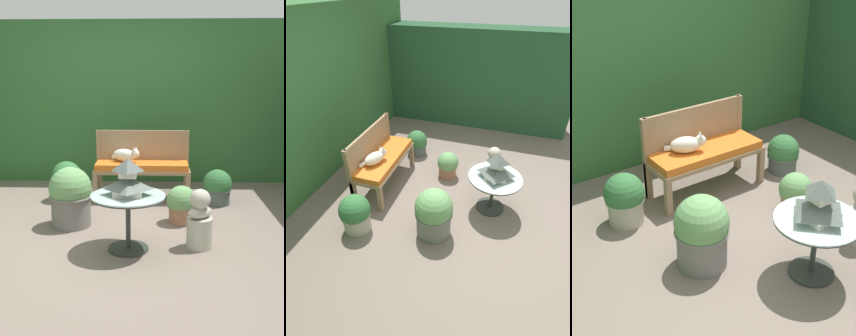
# 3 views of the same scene
# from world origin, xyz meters

# --- Properties ---
(ground) EXTENTS (30.00, 30.00, 0.00)m
(ground) POSITION_xyz_m (0.00, 0.00, 0.00)
(ground) COLOR #75665B
(foliage_hedge_back) EXTENTS (6.40, 1.05, 2.31)m
(foliage_hedge_back) POSITION_xyz_m (0.00, 2.51, 1.16)
(foliage_hedge_back) COLOR #336633
(foliage_hedge_back) RESTS_ON ground
(garden_bench) EXTENTS (1.20, 0.45, 0.49)m
(garden_bench) POSITION_xyz_m (0.24, 1.09, 0.41)
(garden_bench) COLOR #937556
(garden_bench) RESTS_ON ground
(bench_backrest) EXTENTS (1.20, 0.06, 0.86)m
(bench_backrest) POSITION_xyz_m (0.24, 1.29, 0.61)
(bench_backrest) COLOR #937556
(bench_backrest) RESTS_ON ground
(cat) EXTENTS (0.37, 0.31, 0.21)m
(cat) POSITION_xyz_m (0.04, 1.11, 0.57)
(cat) COLOR silver
(cat) RESTS_ON garden_bench
(patio_table) EXTENTS (0.68, 0.68, 0.52)m
(patio_table) POSITION_xyz_m (0.18, -0.49, 0.41)
(patio_table) COLOR #2D332D
(patio_table) RESTS_ON ground
(pagoda_birdhouse) EXTENTS (0.34, 0.34, 0.33)m
(pagoda_birdhouse) POSITION_xyz_m (0.18, -0.49, 0.66)
(pagoda_birdhouse) COLOR beige
(pagoda_birdhouse) RESTS_ON patio_table
(potted_plant_path_edge) EXTENTS (0.35, 0.35, 0.43)m
(potted_plant_path_edge) POSITION_xyz_m (1.18, 0.93, 0.21)
(potted_plant_path_edge) COLOR #4C5651
(potted_plant_path_edge) RESTS_ON ground
(potted_plant_patio_mid) EXTENTS (0.38, 0.38, 0.50)m
(potted_plant_patio_mid) POSITION_xyz_m (-0.71, 1.03, 0.25)
(potted_plant_patio_mid) COLOR #ADA393
(potted_plant_patio_mid) RESTS_ON ground
(potted_plant_hedge_corner) EXTENTS (0.45, 0.45, 0.63)m
(potted_plant_hedge_corner) POSITION_xyz_m (-0.47, 0.11, 0.32)
(potted_plant_hedge_corner) COLOR slate
(potted_plant_hedge_corner) RESTS_ON ground
(potted_plant_table_far) EXTENTS (0.33, 0.33, 0.41)m
(potted_plant_table_far) POSITION_xyz_m (0.70, 0.24, 0.20)
(potted_plant_table_far) COLOR #9E664C
(potted_plant_table_far) RESTS_ON ground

